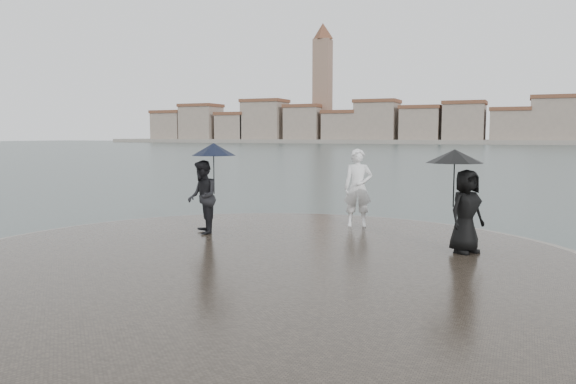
% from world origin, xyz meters
% --- Properties ---
extents(ground, '(400.00, 400.00, 0.00)m').
position_xyz_m(ground, '(0.00, 0.00, 0.00)').
color(ground, '#2B3835').
rests_on(ground, ground).
extents(kerb_ring, '(12.50, 12.50, 0.32)m').
position_xyz_m(kerb_ring, '(0.00, 3.50, 0.16)').
color(kerb_ring, gray).
rests_on(kerb_ring, ground).
extents(quay_tip, '(11.90, 11.90, 0.36)m').
position_xyz_m(quay_tip, '(0.00, 3.50, 0.18)').
color(quay_tip, '#2D261E').
rests_on(quay_tip, ground).
extents(statue, '(0.79, 0.63, 1.89)m').
position_xyz_m(statue, '(0.61, 7.71, 1.30)').
color(statue, white).
rests_on(statue, quay_tip).
extents(visitor_left, '(1.25, 1.12, 2.04)m').
position_xyz_m(visitor_left, '(-2.27, 5.39, 1.46)').
color(visitor_left, black).
rests_on(visitor_left, quay_tip).
extents(visitor_right, '(1.23, 1.11, 1.95)m').
position_xyz_m(visitor_right, '(3.25, 5.54, 1.50)').
color(visitor_right, black).
rests_on(visitor_right, quay_tip).
extents(far_skyline, '(260.00, 20.00, 37.00)m').
position_xyz_m(far_skyline, '(-6.29, 160.71, 5.61)').
color(far_skyline, gray).
rests_on(far_skyline, ground).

